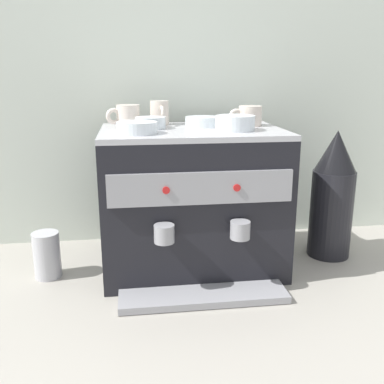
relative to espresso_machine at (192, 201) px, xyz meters
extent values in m
plane|color=#9E998E|center=(0.00, 0.00, -0.22)|extent=(4.00, 4.00, 0.00)
cube|color=silver|center=(0.00, 0.29, 0.35)|extent=(2.80, 0.03, 1.15)
cube|color=black|center=(0.00, 0.00, -0.01)|extent=(0.55, 0.37, 0.43)
cube|color=#B7B7BC|center=(0.00, 0.00, 0.22)|extent=(0.55, 0.37, 0.02)
cube|color=#939399|center=(0.00, -0.19, 0.09)|extent=(0.51, 0.01, 0.09)
cylinder|color=red|center=(-0.10, -0.19, 0.09)|extent=(0.02, 0.01, 0.02)
cylinder|color=red|center=(0.10, -0.19, 0.09)|extent=(0.02, 0.01, 0.02)
cube|color=#939399|center=(0.00, -0.23, -0.21)|extent=(0.47, 0.12, 0.02)
cylinder|color=#939399|center=(-0.11, -0.21, -0.03)|extent=(0.06, 0.06, 0.05)
cylinder|color=#939399|center=(0.11, -0.21, -0.03)|extent=(0.06, 0.06, 0.05)
cylinder|color=beige|center=(-0.19, 0.10, 0.26)|extent=(0.07, 0.07, 0.07)
torus|color=beige|center=(-0.24, 0.09, 0.26)|extent=(0.05, 0.03, 0.05)
cylinder|color=beige|center=(0.20, 0.06, 0.26)|extent=(0.07, 0.07, 0.06)
torus|color=beige|center=(0.15, 0.05, 0.26)|extent=(0.05, 0.02, 0.05)
cylinder|color=beige|center=(-0.09, 0.13, 0.27)|extent=(0.06, 0.06, 0.08)
torus|color=beige|center=(-0.09, 0.09, 0.27)|extent=(0.02, 0.05, 0.05)
cylinder|color=silver|center=(-0.13, 0.03, 0.24)|extent=(0.09, 0.09, 0.04)
cylinder|color=silver|center=(-0.13, 0.03, 0.23)|extent=(0.05, 0.05, 0.01)
cylinder|color=silver|center=(0.04, 0.07, 0.24)|extent=(0.11, 0.11, 0.03)
cylinder|color=silver|center=(0.04, 0.07, 0.23)|extent=(0.06, 0.06, 0.01)
cylinder|color=silver|center=(0.12, -0.04, 0.25)|extent=(0.12, 0.12, 0.04)
cylinder|color=silver|center=(0.12, -0.04, 0.23)|extent=(0.06, 0.06, 0.01)
cylinder|color=silver|center=(-0.17, -0.08, 0.24)|extent=(0.12, 0.12, 0.03)
cylinder|color=silver|center=(-0.17, -0.08, 0.23)|extent=(0.06, 0.06, 0.01)
cylinder|color=black|center=(0.48, 0.02, -0.07)|extent=(0.14, 0.14, 0.30)
cone|color=black|center=(0.48, 0.02, 0.14)|extent=(0.14, 0.14, 0.14)
cylinder|color=#B7B7BC|center=(-0.46, -0.02, -0.15)|extent=(0.08, 0.08, 0.14)
camera|label=1|loc=(-0.18, -1.32, 0.40)|focal=40.98mm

